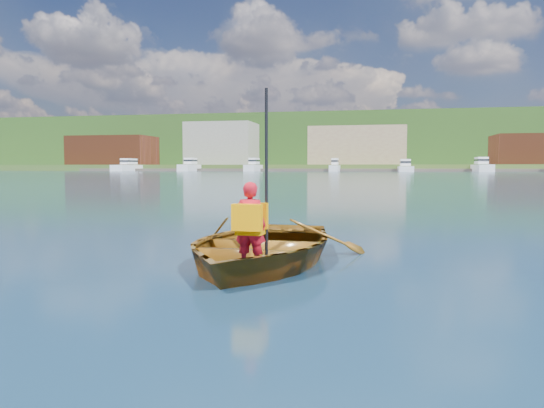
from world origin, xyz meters
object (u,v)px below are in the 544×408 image
(rowboat, at_px, (260,246))
(child_paddler, at_px, (251,223))
(marina_yachts, at_px, (341,167))
(dock, at_px, (336,170))

(rowboat, bearing_deg, child_paddler, -83.78)
(rowboat, height_order, marina_yachts, marina_yachts)
(rowboat, distance_m, dock, 149.06)
(rowboat, distance_m, child_paddler, 0.99)
(rowboat, xyz_separation_m, child_paddler, (0.10, -0.91, 0.40))
(child_paddler, relative_size, marina_yachts, 0.01)
(child_paddler, xyz_separation_m, dock, (-10.91, 149.58, -0.23))
(rowboat, height_order, dock, dock)
(rowboat, bearing_deg, dock, 94.16)
(rowboat, relative_size, dock, 0.02)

